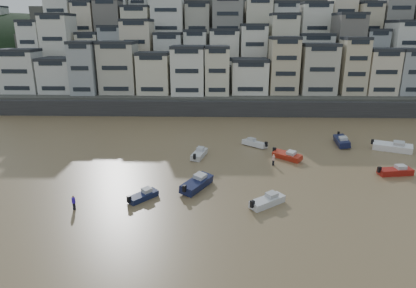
{
  "coord_description": "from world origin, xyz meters",
  "views": [
    {
      "loc": [
        3.71,
        -19.88,
        19.75
      ],
      "look_at": [
        2.33,
        30.0,
        4.0
      ],
      "focal_mm": 32.0,
      "sensor_mm": 36.0,
      "label": 1
    }
  ],
  "objects_px": {
    "person_blue": "(74,203)",
    "boat_c": "(197,182)",
    "boat_i": "(342,140)",
    "boat_g": "(393,146)",
    "boat_j": "(143,195)",
    "boat_d": "(396,170)",
    "boat_f": "(199,153)",
    "person_pink": "(273,160)",
    "boat_e": "(287,155)",
    "boat_a": "(267,200)",
    "boat_h": "(255,143)"
  },
  "relations": [
    {
      "from": "boat_d",
      "to": "boat_j",
      "type": "bearing_deg",
      "value": -174.34
    },
    {
      "from": "boat_g",
      "to": "boat_e",
      "type": "bearing_deg",
      "value": -141.99
    },
    {
      "from": "boat_f",
      "to": "boat_j",
      "type": "height_order",
      "value": "boat_f"
    },
    {
      "from": "boat_a",
      "to": "boat_h",
      "type": "distance_m",
      "value": 22.39
    },
    {
      "from": "boat_j",
      "to": "boat_c",
      "type": "bearing_deg",
      "value": -21.22
    },
    {
      "from": "boat_e",
      "to": "boat_h",
      "type": "bearing_deg",
      "value": 166.76
    },
    {
      "from": "boat_f",
      "to": "boat_j",
      "type": "distance_m",
      "value": 16.55
    },
    {
      "from": "boat_j",
      "to": "boat_h",
      "type": "distance_m",
      "value": 26.22
    },
    {
      "from": "boat_j",
      "to": "person_blue",
      "type": "height_order",
      "value": "person_blue"
    },
    {
      "from": "boat_e",
      "to": "boat_f",
      "type": "xyz_separation_m",
      "value": [
        -13.81,
        0.67,
        0.01
      ]
    },
    {
      "from": "boat_e",
      "to": "boat_f",
      "type": "bearing_deg",
      "value": -140.46
    },
    {
      "from": "boat_e",
      "to": "person_pink",
      "type": "distance_m",
      "value": 3.76
    },
    {
      "from": "boat_j",
      "to": "boat_c",
      "type": "xyz_separation_m",
      "value": [
        6.26,
        3.39,
        0.26
      ]
    },
    {
      "from": "boat_d",
      "to": "boat_a",
      "type": "relative_size",
      "value": 1.02
    },
    {
      "from": "boat_i",
      "to": "person_pink",
      "type": "distance_m",
      "value": 17.21
    },
    {
      "from": "boat_d",
      "to": "boat_a",
      "type": "height_order",
      "value": "boat_d"
    },
    {
      "from": "boat_g",
      "to": "boat_h",
      "type": "bearing_deg",
      "value": -160.95
    },
    {
      "from": "boat_e",
      "to": "boat_c",
      "type": "height_order",
      "value": "boat_c"
    },
    {
      "from": "boat_d",
      "to": "boat_i",
      "type": "xyz_separation_m",
      "value": [
        -3.09,
        13.93,
        0.14
      ]
    },
    {
      "from": "boat_f",
      "to": "person_pink",
      "type": "bearing_deg",
      "value": -93.01
    },
    {
      "from": "boat_i",
      "to": "boat_j",
      "type": "relative_size",
      "value": 1.45
    },
    {
      "from": "boat_h",
      "to": "person_blue",
      "type": "bearing_deg",
      "value": 87.09
    },
    {
      "from": "boat_i",
      "to": "boat_g",
      "type": "xyz_separation_m",
      "value": [
        7.32,
        -3.38,
        0.05
      ]
    },
    {
      "from": "boat_c",
      "to": "boat_h",
      "type": "distance_m",
      "value": 20.06
    },
    {
      "from": "boat_a",
      "to": "boat_g",
      "type": "relative_size",
      "value": 0.77
    },
    {
      "from": "boat_f",
      "to": "person_pink",
      "type": "xyz_separation_m",
      "value": [
        11.27,
        -3.43,
        0.16
      ]
    },
    {
      "from": "boat_f",
      "to": "boat_j",
      "type": "xyz_separation_m",
      "value": [
        -5.97,
        -15.44,
        -0.12
      ]
    },
    {
      "from": "boat_d",
      "to": "boat_g",
      "type": "distance_m",
      "value": 11.37
    },
    {
      "from": "boat_d",
      "to": "boat_g",
      "type": "bearing_deg",
      "value": 59.31
    },
    {
      "from": "boat_f",
      "to": "boat_g",
      "type": "height_order",
      "value": "boat_g"
    },
    {
      "from": "boat_c",
      "to": "person_pink",
      "type": "height_order",
      "value": "person_pink"
    },
    {
      "from": "boat_g",
      "to": "person_blue",
      "type": "xyz_separation_m",
      "value": [
        -45.32,
        -22.12,
        -0.03
      ]
    },
    {
      "from": "boat_e",
      "to": "boat_j",
      "type": "relative_size",
      "value": 1.19
    },
    {
      "from": "boat_j",
      "to": "boat_a",
      "type": "distance_m",
      "value": 14.75
    },
    {
      "from": "boat_g",
      "to": "boat_f",
      "type": "bearing_deg",
      "value": -149.08
    },
    {
      "from": "boat_f",
      "to": "boat_c",
      "type": "distance_m",
      "value": 12.05
    },
    {
      "from": "boat_c",
      "to": "person_pink",
      "type": "xyz_separation_m",
      "value": [
        10.97,
        8.62,
        0.03
      ]
    },
    {
      "from": "person_blue",
      "to": "boat_a",
      "type": "bearing_deg",
      "value": 4.45
    },
    {
      "from": "person_blue",
      "to": "boat_c",
      "type": "bearing_deg",
      "value": 24.55
    },
    {
      "from": "boat_e",
      "to": "person_pink",
      "type": "height_order",
      "value": "person_pink"
    },
    {
      "from": "boat_g",
      "to": "boat_j",
      "type": "bearing_deg",
      "value": -129.06
    },
    {
      "from": "boat_d",
      "to": "person_pink",
      "type": "relative_size",
      "value": 2.98
    },
    {
      "from": "boat_d",
      "to": "boat_c",
      "type": "xyz_separation_m",
      "value": [
        -27.54,
        -5.38,
        0.13
      ]
    },
    {
      "from": "boat_a",
      "to": "person_blue",
      "type": "relative_size",
      "value": 2.92
    },
    {
      "from": "boat_f",
      "to": "boat_g",
      "type": "relative_size",
      "value": 0.79
    },
    {
      "from": "boat_i",
      "to": "person_blue",
      "type": "bearing_deg",
      "value": -50.64
    },
    {
      "from": "boat_j",
      "to": "boat_g",
      "type": "bearing_deg",
      "value": -22.71
    },
    {
      "from": "boat_e",
      "to": "boat_i",
      "type": "relative_size",
      "value": 0.82
    },
    {
      "from": "boat_e",
      "to": "boat_f",
      "type": "distance_m",
      "value": 13.83
    },
    {
      "from": "boat_e",
      "to": "person_blue",
      "type": "distance_m",
      "value": 32.28
    }
  ]
}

